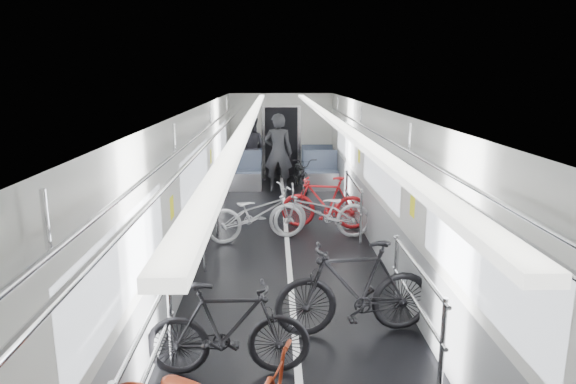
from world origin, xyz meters
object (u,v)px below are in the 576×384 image
(bike_left_far, at_px, (257,213))
(person_standing, at_px, (278,153))
(bike_left_mid, at_px, (228,329))
(person_seated, at_px, (250,149))
(bike_right_far, at_px, (325,202))
(bike_aisle, at_px, (301,174))
(bike_right_near, at_px, (355,288))
(bike_right_mid, at_px, (320,212))

(bike_left_far, height_order, person_standing, person_standing)
(bike_left_mid, bearing_deg, person_seated, 0.62)
(person_standing, bearing_deg, bike_right_far, 112.26)
(bike_aisle, bearing_deg, bike_left_far, -112.16)
(bike_right_near, xyz_separation_m, person_seated, (-1.56, 8.73, 0.36))
(bike_right_near, distance_m, bike_right_mid, 3.58)
(bike_left_far, height_order, bike_right_mid, bike_left_far)
(bike_right_near, bearing_deg, bike_right_mid, 174.69)
(bike_left_mid, bearing_deg, bike_left_far, -2.71)
(bike_right_mid, height_order, person_seated, person_seated)
(bike_right_near, height_order, bike_right_mid, bike_right_near)
(bike_right_near, xyz_separation_m, person_standing, (-0.79, 7.44, 0.44))
(bike_left_mid, bearing_deg, bike_right_far, -16.76)
(bike_right_mid, height_order, person_standing, person_standing)
(bike_right_mid, relative_size, person_seated, 1.01)
(bike_right_near, distance_m, person_seated, 8.88)
(bike_left_far, bearing_deg, bike_right_mid, -104.92)
(bike_right_near, bearing_deg, person_seated, -176.34)
(bike_left_mid, relative_size, bike_aisle, 0.94)
(bike_right_far, bearing_deg, person_standing, -154.53)
(bike_right_near, distance_m, person_standing, 7.50)
(bike_left_mid, xyz_separation_m, person_standing, (0.58, 8.24, 0.51))
(person_seated, bearing_deg, bike_right_mid, 114.90)
(bike_left_far, bearing_deg, bike_right_near, 179.47)
(bike_right_far, bearing_deg, bike_left_far, -51.02)
(bike_left_far, bearing_deg, person_standing, -25.67)
(person_seated, bearing_deg, bike_aisle, 145.22)
(bike_right_near, bearing_deg, bike_aisle, 175.09)
(bike_right_mid, distance_m, person_standing, 3.97)
(bike_right_mid, xyz_separation_m, bike_aisle, (-0.13, 3.87, -0.04))
(bike_right_mid, xyz_separation_m, bike_right_far, (0.15, 0.60, 0.03))
(bike_right_near, xyz_separation_m, bike_right_far, (0.08, 4.18, -0.04))
(bike_left_far, xyz_separation_m, bike_aisle, (1.00, 3.96, -0.04))
(bike_aisle, height_order, person_standing, person_standing)
(bike_right_far, xyz_separation_m, person_standing, (-0.87, 3.27, 0.48))
(bike_left_mid, height_order, person_seated, person_seated)
(bike_left_mid, relative_size, bike_left_far, 0.86)
(person_standing, bearing_deg, bike_right_mid, 107.90)
(bike_right_near, height_order, bike_right_far, bike_right_near)
(bike_aisle, xyz_separation_m, person_seated, (-1.36, 1.29, 0.47))
(person_standing, bearing_deg, bike_right_near, 103.45)
(bike_right_mid, bearing_deg, bike_right_near, 2.25)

